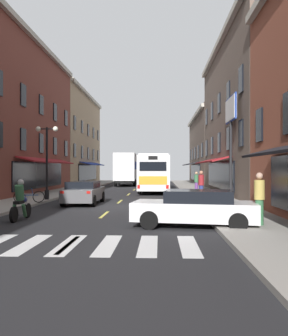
{
  "coord_description": "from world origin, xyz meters",
  "views": [
    {
      "loc": [
        2.51,
        -19.91,
        2.1
      ],
      "look_at": [
        1.16,
        11.52,
        2.14
      ],
      "focal_mm": 38.93,
      "sensor_mm": 36.0,
      "label": 1
    }
  ],
  "objects_px": {
    "pedestrian_mid": "(196,182)",
    "street_lamp_twin": "(47,159)",
    "billboard_sign": "(231,120)",
    "bicycle_near": "(29,196)",
    "sedan_mid": "(135,177)",
    "motorcycle_rider": "(21,203)",
    "sedan_far": "(195,208)",
    "transit_bus": "(154,173)",
    "pedestrian_rear": "(259,198)",
    "pedestrian_far": "(201,184)",
    "sedan_near": "(84,192)",
    "box_truck": "(126,169)"
  },
  "relations": [
    {
      "from": "sedan_near",
      "to": "bicycle_near",
      "type": "distance_m",
      "value": 3.09
    },
    {
      "from": "transit_bus",
      "to": "sedan_mid",
      "type": "xyz_separation_m",
      "value": [
        -3.36,
        22.96,
        -1.01
      ]
    },
    {
      "from": "sedan_mid",
      "to": "pedestrian_far",
      "type": "relative_size",
      "value": 2.58
    },
    {
      "from": "sedan_near",
      "to": "motorcycle_rider",
      "type": "relative_size",
      "value": 2.13
    },
    {
      "from": "box_truck",
      "to": "bicycle_near",
      "type": "xyz_separation_m",
      "value": [
        -3.37,
        -23.61,
        -1.52
      ]
    },
    {
      "from": "sedan_far",
      "to": "motorcycle_rider",
      "type": "distance_m",
      "value": 7.05
    },
    {
      "from": "sedan_far",
      "to": "pedestrian_far",
      "type": "relative_size",
      "value": 2.54
    },
    {
      "from": "sedan_near",
      "to": "sedan_far",
      "type": "xyz_separation_m",
      "value": [
        5.74,
        -8.02,
        -0.02
      ]
    },
    {
      "from": "sedan_near",
      "to": "billboard_sign",
      "type": "bearing_deg",
      "value": 13.91
    },
    {
      "from": "box_truck",
      "to": "pedestrian_rear",
      "type": "distance_m",
      "value": 32.22
    },
    {
      "from": "transit_bus",
      "to": "pedestrian_rear",
      "type": "relative_size",
      "value": 6.11
    },
    {
      "from": "pedestrian_rear",
      "to": "pedestrian_mid",
      "type": "bearing_deg",
      "value": -34.28
    },
    {
      "from": "pedestrian_far",
      "to": "street_lamp_twin",
      "type": "relative_size",
      "value": 0.39
    },
    {
      "from": "pedestrian_far",
      "to": "sedan_far",
      "type": "bearing_deg",
      "value": -136.19
    },
    {
      "from": "box_truck",
      "to": "sedan_near",
      "type": "xyz_separation_m",
      "value": [
        -0.36,
        -22.89,
        -1.32
      ]
    },
    {
      "from": "billboard_sign",
      "to": "bicycle_near",
      "type": "xyz_separation_m",
      "value": [
        -11.99,
        -2.94,
        -4.66
      ]
    },
    {
      "from": "motorcycle_rider",
      "to": "street_lamp_twin",
      "type": "height_order",
      "value": "street_lamp_twin"
    },
    {
      "from": "billboard_sign",
      "to": "pedestrian_mid",
      "type": "distance_m",
      "value": 7.9
    },
    {
      "from": "billboard_sign",
      "to": "transit_bus",
      "type": "relative_size",
      "value": 0.59
    },
    {
      "from": "motorcycle_rider",
      "to": "billboard_sign",
      "type": "bearing_deg",
      "value": 41.19
    },
    {
      "from": "billboard_sign",
      "to": "sedan_near",
      "type": "distance_m",
      "value": 10.28
    },
    {
      "from": "pedestrian_mid",
      "to": "street_lamp_twin",
      "type": "relative_size",
      "value": 0.37
    },
    {
      "from": "sedan_far",
      "to": "bicycle_near",
      "type": "distance_m",
      "value": 11.39
    },
    {
      "from": "transit_bus",
      "to": "sedan_near",
      "type": "height_order",
      "value": "transit_bus"
    },
    {
      "from": "sedan_mid",
      "to": "motorcycle_rider",
      "type": "height_order",
      "value": "motorcycle_rider"
    },
    {
      "from": "billboard_sign",
      "to": "transit_bus",
      "type": "height_order",
      "value": "billboard_sign"
    },
    {
      "from": "transit_bus",
      "to": "sedan_mid",
      "type": "relative_size",
      "value": 2.37
    },
    {
      "from": "billboard_sign",
      "to": "pedestrian_far",
      "type": "bearing_deg",
      "value": 176.74
    },
    {
      "from": "transit_bus",
      "to": "pedestrian_mid",
      "type": "bearing_deg",
      "value": -43.24
    },
    {
      "from": "pedestrian_mid",
      "to": "billboard_sign",
      "type": "bearing_deg",
      "value": -48.67
    },
    {
      "from": "box_truck",
      "to": "pedestrian_mid",
      "type": "xyz_separation_m",
      "value": [
        7.1,
        -14.12,
        -1.01
      ]
    },
    {
      "from": "transit_bus",
      "to": "pedestrian_far",
      "type": "xyz_separation_m",
      "value": [
        3.15,
        -9.73,
        -0.63
      ]
    },
    {
      "from": "sedan_far",
      "to": "pedestrian_mid",
      "type": "bearing_deg",
      "value": 84.12
    },
    {
      "from": "pedestrian_far",
      "to": "pedestrian_rear",
      "type": "relative_size",
      "value": 1.0
    },
    {
      "from": "sedan_far",
      "to": "pedestrian_rear",
      "type": "distance_m",
      "value": 2.24
    },
    {
      "from": "motorcycle_rider",
      "to": "pedestrian_rear",
      "type": "bearing_deg",
      "value": -10.83
    },
    {
      "from": "box_truck",
      "to": "pedestrian_mid",
      "type": "height_order",
      "value": "box_truck"
    },
    {
      "from": "sedan_near",
      "to": "street_lamp_twin",
      "type": "height_order",
      "value": "street_lamp_twin"
    },
    {
      "from": "pedestrian_mid",
      "to": "pedestrian_rear",
      "type": "xyz_separation_m",
      "value": [
        0.44,
        -17.19,
        0.08
      ]
    },
    {
      "from": "transit_bus",
      "to": "pedestrian_rear",
      "type": "height_order",
      "value": "transit_bus"
    },
    {
      "from": "sedan_near",
      "to": "sedan_far",
      "type": "height_order",
      "value": "sedan_near"
    },
    {
      "from": "street_lamp_twin",
      "to": "pedestrian_rear",
      "type": "bearing_deg",
      "value": -43.18
    },
    {
      "from": "transit_bus",
      "to": "street_lamp_twin",
      "type": "relative_size",
      "value": 2.4
    },
    {
      "from": "sedan_mid",
      "to": "motorcycle_rider",
      "type": "xyz_separation_m",
      "value": [
        -1.79,
        -41.7,
        0.0
      ]
    },
    {
      "from": "billboard_sign",
      "to": "pedestrian_far",
      "type": "height_order",
      "value": "billboard_sign"
    },
    {
      "from": "billboard_sign",
      "to": "sedan_far",
      "type": "bearing_deg",
      "value": -107.62
    },
    {
      "from": "sedan_far",
      "to": "pedestrian_far",
      "type": "bearing_deg",
      "value": 82.39
    },
    {
      "from": "transit_bus",
      "to": "street_lamp_twin",
      "type": "distance_m",
      "value": 12.5
    },
    {
      "from": "transit_bus",
      "to": "pedestrian_rear",
      "type": "xyz_separation_m",
      "value": [
        3.94,
        -20.48,
        -0.63
      ]
    },
    {
      "from": "bicycle_near",
      "to": "pedestrian_mid",
      "type": "bearing_deg",
      "value": 42.19
    }
  ]
}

